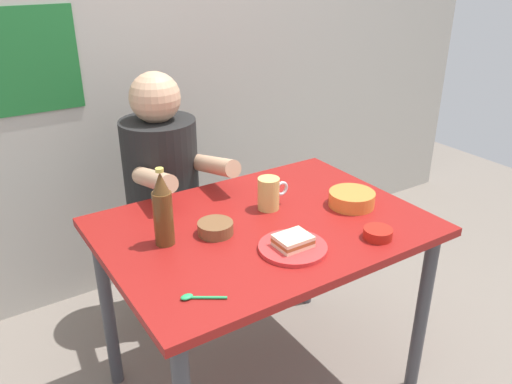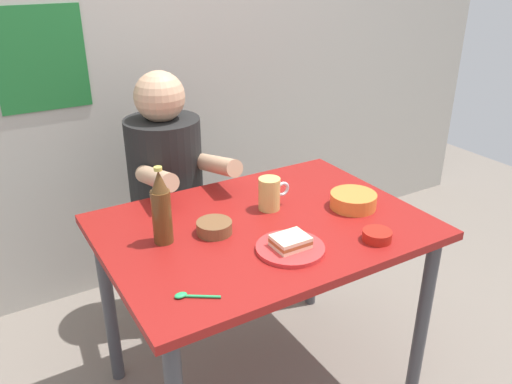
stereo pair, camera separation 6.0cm
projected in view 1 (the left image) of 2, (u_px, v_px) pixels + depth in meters
The scene contains 13 objects.
ground_plane at pixel (263, 383), 2.11m from camera, with size 6.00×6.00×0.00m, color slate.
wall_back at pixel (137, 24), 2.36m from camera, with size 4.40×0.09×2.60m.
dining_table at pixel (264, 246), 1.84m from camera, with size 1.10×0.80×0.74m.
stool at pixel (168, 250), 2.39m from camera, with size 0.34×0.34×0.45m.
person_seated at pixel (162, 167), 2.20m from camera, with size 0.33×0.56×0.72m.
plate_orange at pixel (293, 248), 1.64m from camera, with size 0.22×0.22×0.01m, color red.
sandwich at pixel (293, 241), 1.63m from camera, with size 0.11×0.09×0.04m.
beer_mug at pixel (269, 193), 1.88m from camera, with size 0.13×0.08×0.12m.
beer_bottle at pixel (163, 210), 1.63m from camera, with size 0.06×0.06×0.26m.
condiment_bowl_brown at pixel (215, 228), 1.72m from camera, with size 0.12×0.12×0.04m.
soup_bowl_orange at pixel (352, 198), 1.91m from camera, with size 0.17×0.17×0.05m.
sambal_bowl_red at pixel (378, 233), 1.70m from camera, with size 0.10×0.10×0.03m.
spoon at pixel (195, 297), 1.40m from camera, with size 0.11×0.08×0.01m.
Camera 1 is at (-0.89, -1.32, 1.59)m, focal length 36.28 mm.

